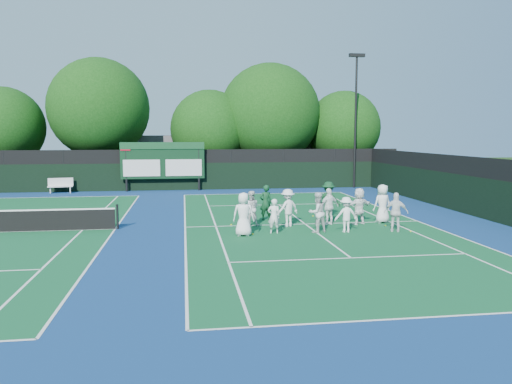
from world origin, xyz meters
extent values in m
plane|color=black|center=(0.00, 0.00, 0.00)|extent=(120.00, 120.00, 0.00)
cube|color=navy|center=(-6.00, 1.00, 0.00)|extent=(34.00, 32.00, 0.01)
cube|color=#104F29|center=(0.00, 1.00, 0.01)|extent=(10.97, 23.77, 0.00)
cube|color=silver|center=(0.00, -10.88, 0.01)|extent=(10.97, 0.08, 0.00)
cube|color=silver|center=(0.00, 12.88, 0.01)|extent=(10.97, 0.08, 0.00)
cube|color=silver|center=(-5.49, 1.00, 0.01)|extent=(0.08, 23.77, 0.00)
cube|color=silver|center=(5.49, 1.00, 0.01)|extent=(0.08, 23.77, 0.00)
cube|color=silver|center=(-4.12, 1.00, 0.01)|extent=(0.08, 23.77, 0.00)
cube|color=silver|center=(4.12, 1.00, 0.01)|extent=(0.08, 23.77, 0.00)
cube|color=silver|center=(0.00, -5.40, 0.01)|extent=(8.23, 0.08, 0.00)
cube|color=silver|center=(0.00, 7.40, 0.01)|extent=(8.23, 0.08, 0.00)
cube|color=silver|center=(0.00, 1.00, 0.01)|extent=(0.08, 12.80, 0.00)
cube|color=silver|center=(-14.00, 12.88, 0.01)|extent=(10.97, 0.08, 0.00)
cube|color=silver|center=(-8.52, 1.00, 0.01)|extent=(0.08, 23.77, 0.00)
cube|color=silver|center=(-9.88, 1.00, 0.01)|extent=(0.08, 23.77, 0.00)
cube|color=silver|center=(-14.00, 7.40, 0.01)|extent=(8.23, 0.08, 0.00)
cube|color=black|center=(-6.00, 16.00, 1.00)|extent=(34.00, 0.08, 2.00)
cube|color=black|center=(-6.00, 16.00, 2.50)|extent=(34.00, 0.05, 1.00)
cube|color=black|center=(9.00, 1.00, 1.00)|extent=(0.08, 32.00, 2.00)
cube|color=black|center=(9.00, 1.00, 2.50)|extent=(0.05, 32.00, 1.00)
cylinder|color=black|center=(-9.60, 15.60, 1.75)|extent=(0.16, 0.16, 3.50)
cylinder|color=black|center=(-4.40, 15.60, 1.75)|extent=(0.16, 0.16, 3.50)
cube|color=black|center=(-7.00, 15.60, 2.20)|extent=(6.00, 0.15, 2.60)
cube|color=#124020|center=(-7.00, 15.50, 3.30)|extent=(6.00, 0.05, 0.50)
cube|color=silver|center=(-8.50, 15.50, 1.70)|extent=(2.60, 0.04, 1.20)
cube|color=silver|center=(-5.50, 15.50, 1.70)|extent=(2.60, 0.04, 1.20)
cube|color=#A40D1F|center=(-9.60, 15.50, 3.20)|extent=(0.70, 0.04, 0.50)
cube|color=#5A595E|center=(-2.00, 24.00, 2.00)|extent=(18.00, 6.00, 4.00)
cylinder|color=black|center=(7.50, 15.70, 5.00)|extent=(0.16, 0.16, 10.00)
cube|color=black|center=(7.50, 15.70, 10.00)|extent=(1.20, 0.30, 0.25)
cylinder|color=black|center=(-8.40, 1.00, 0.55)|extent=(0.10, 0.10, 1.10)
cube|color=silver|center=(-14.11, 15.30, 0.47)|extent=(1.72, 0.74, 0.07)
cube|color=silver|center=(-14.11, 15.47, 0.78)|extent=(1.65, 0.37, 0.56)
cube|color=silver|center=(-14.78, 15.30, 0.22)|extent=(0.14, 0.40, 0.45)
cube|color=silver|center=(-13.44, 15.30, 0.22)|extent=(0.14, 0.40, 0.45)
cylinder|color=black|center=(-19.05, 19.50, 1.19)|extent=(0.44, 0.44, 2.37)
sphere|color=#0E370C|center=(-19.05, 19.50, 4.66)|extent=(6.11, 6.11, 6.11)
sphere|color=#0E370C|center=(-18.45, 19.80, 4.05)|extent=(4.27, 4.27, 4.27)
cylinder|color=black|center=(-11.95, 19.50, 1.60)|extent=(0.44, 0.44, 3.21)
sphere|color=#0E370C|center=(-11.95, 19.50, 6.12)|extent=(7.76, 7.76, 7.76)
sphere|color=#0E370C|center=(-11.35, 19.80, 5.34)|extent=(5.43, 5.43, 5.43)
cylinder|color=black|center=(-3.37, 19.50, 1.08)|extent=(0.44, 0.44, 2.16)
sphere|color=#0E370C|center=(-3.37, 19.50, 4.52)|extent=(6.29, 6.29, 6.29)
sphere|color=#0E370C|center=(-2.77, 19.80, 3.89)|extent=(4.40, 4.40, 4.40)
cylinder|color=black|center=(1.55, 19.50, 1.35)|extent=(0.44, 0.44, 2.70)
sphere|color=#0E370C|center=(1.55, 19.50, 5.77)|extent=(8.17, 8.17, 8.17)
sphere|color=#0E370C|center=(2.15, 19.80, 4.95)|extent=(5.72, 5.72, 5.72)
cylinder|color=black|center=(7.83, 19.50, 1.18)|extent=(0.44, 0.44, 2.35)
sphere|color=#0E370C|center=(7.83, 19.50, 4.65)|extent=(6.13, 6.13, 6.13)
sphere|color=#0E370C|center=(8.43, 19.80, 4.04)|extent=(4.29, 4.29, 4.29)
sphere|color=yellow|center=(-2.73, -1.07, 0.03)|extent=(0.07, 0.07, 0.07)
sphere|color=yellow|center=(2.56, 3.17, 0.03)|extent=(0.07, 0.07, 0.07)
sphere|color=yellow|center=(3.47, -0.01, 0.03)|extent=(0.07, 0.07, 0.07)
sphere|color=yellow|center=(-3.41, 1.18, 0.03)|extent=(0.07, 0.07, 0.07)
sphere|color=yellow|center=(0.90, 2.99, 0.03)|extent=(0.07, 0.07, 0.07)
sphere|color=yellow|center=(3.98, -1.47, 0.03)|extent=(0.07, 0.07, 0.07)
imported|color=white|center=(-3.13, -1.22, 0.89)|extent=(0.97, 0.73, 1.79)
imported|color=white|center=(-1.81, -0.89, 0.73)|extent=(0.55, 0.38, 1.47)
imported|color=silver|center=(0.03, -0.94, 0.86)|extent=(1.01, 0.90, 1.71)
imported|color=white|center=(1.25, -1.09, 0.75)|extent=(0.98, 0.56, 1.51)
imported|color=white|center=(3.38, -1.31, 0.84)|extent=(1.07, 0.77, 1.68)
imported|color=silver|center=(-2.54, 0.94, 0.80)|extent=(0.84, 0.68, 1.60)
imported|color=white|center=(-0.92, 0.54, 0.85)|extent=(1.26, 1.03, 1.70)
imported|color=white|center=(1.05, 0.73, 0.84)|extent=(1.07, 0.70, 1.69)
imported|color=white|center=(2.44, 0.63, 0.84)|extent=(1.64, 0.99, 1.69)
imported|color=white|center=(3.65, 0.82, 0.90)|extent=(0.99, 0.76, 1.81)
imported|color=#103C1F|center=(-1.63, 2.34, 0.86)|extent=(0.69, 0.53, 1.71)
imported|color=#103B1D|center=(1.55, 2.54, 0.90)|extent=(1.33, 1.07, 1.81)
camera|label=1|loc=(-5.50, -21.10, 4.15)|focal=35.00mm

